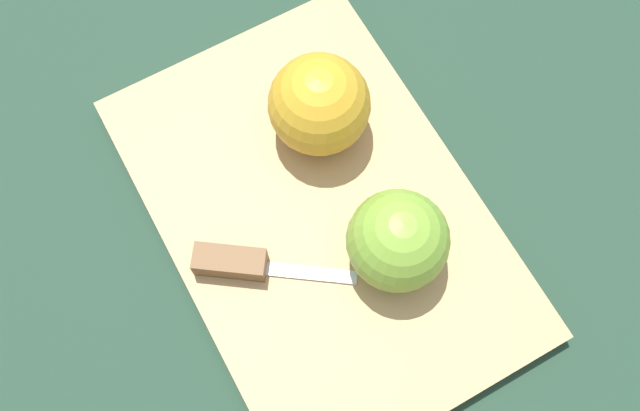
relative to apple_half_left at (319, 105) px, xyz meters
name	(u,v)px	position (x,y,z in m)	size (l,w,h in m)	color
ground_plane	(320,220)	(0.07, -0.05, -0.06)	(4.00, 4.00, 0.00)	#1E3828
cutting_board	(320,217)	(0.07, -0.05, -0.05)	(0.43, 0.32, 0.02)	tan
apple_half_left	(319,105)	(0.00, 0.00, 0.00)	(0.09, 0.09, 0.09)	gold
apple_half_right	(398,240)	(0.13, -0.02, 0.00)	(0.08, 0.08, 0.08)	olive
knife	(236,263)	(0.06, -0.13, -0.03)	(0.11, 0.11, 0.02)	silver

